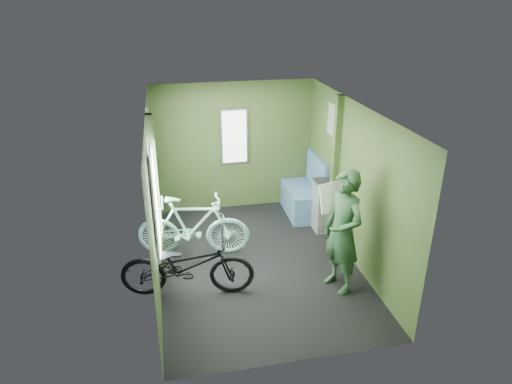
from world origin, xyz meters
The scene contains 6 objects.
room centered at (-0.04, 0.04, 1.44)m, with size 4.00×4.02×2.31m.
bicycle_black centered at (-1.04, -0.56, 0.00)m, with size 0.60×1.72×0.90m, color black.
bicycle_mint centered at (-0.89, 0.38, 0.00)m, with size 0.48×1.69×1.01m, color #9BE9DA.
passenger centered at (0.95, -0.80, 0.84)m, with size 0.58×0.74×1.68m.
waste_box centered at (1.26, 0.80, 0.44)m, with size 0.26×0.36×0.88m, color slate.
bench_seat centered at (1.15, 1.45, 0.31)m, with size 0.58×1.01×1.06m.
Camera 1 is at (-1.18, -5.61, 3.66)m, focal length 32.00 mm.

